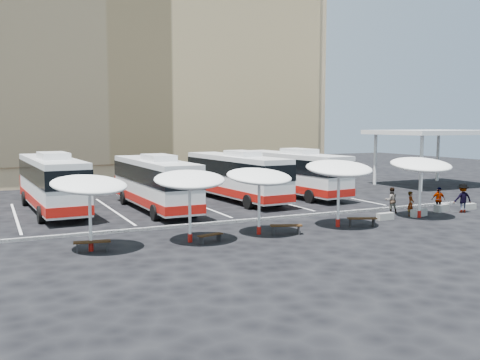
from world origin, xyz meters
name	(u,v)px	position (x,y,z in m)	size (l,w,h in m)	color
ground	(247,223)	(0.00, 0.00, 0.00)	(120.00, 120.00, 0.00)	black
sandstone_building	(119,61)	(0.00, 31.87, 12.63)	(42.00, 18.25, 29.60)	tan
service_canopy	(431,134)	(24.00, 10.00, 4.87)	(10.00, 8.00, 5.20)	silver
curb_divider	(243,221)	(0.00, 0.50, 0.07)	(34.00, 0.25, 0.15)	black
bay_lines	(197,205)	(0.00, 8.00, 0.01)	(24.15, 12.00, 0.01)	white
bus_0	(52,181)	(-9.70, 9.24, 2.02)	(3.37, 12.56, 3.95)	silver
bus_1	(154,181)	(-3.43, 6.99, 1.93)	(2.96, 11.92, 3.77)	silver
bus_2	(236,175)	(3.34, 8.69, 1.94)	(3.44, 12.13, 3.80)	silver
bus_3	(291,172)	(8.54, 9.33, 1.96)	(3.76, 12.28, 3.83)	silver
sunshade_0	(89,185)	(-9.35, -3.14, 3.00)	(4.26, 4.29, 3.54)	silver
sunshade_1	(190,180)	(-4.67, -3.30, 3.05)	(4.07, 4.11, 3.59)	silver
sunshade_2	(259,177)	(-0.78, -3.07, 3.01)	(3.56, 3.60, 3.55)	silver
sunshade_3	(339,169)	(4.16, -3.14, 3.27)	(4.44, 4.47, 3.84)	silver
sunshade_4	(421,165)	(10.46, -2.80, 3.24)	(4.52, 4.56, 3.81)	silver
wood_bench_0	(92,244)	(-9.33, -3.34, 0.38)	(1.66, 0.68, 0.50)	black
wood_bench_1	(210,236)	(-3.82, -3.82, 0.31)	(1.38, 0.68, 0.41)	black
wood_bench_2	(286,227)	(0.48, -3.71, 0.39)	(1.69, 1.03, 0.51)	black
wood_bench_3	(362,220)	(5.44, -3.65, 0.38)	(1.66, 1.05, 0.50)	black
conc_bench_0	(385,216)	(8.04, -2.53, 0.21)	(1.12, 0.37, 0.42)	gray
conc_bench_1	(419,213)	(10.74, -2.49, 0.23)	(1.24, 0.41, 0.46)	gray
conc_bench_2	(442,208)	(13.45, -1.71, 0.24)	(1.27, 0.42, 0.48)	gray
conc_bench_3	(469,206)	(15.78, -1.83, 0.20)	(1.07, 0.36, 0.40)	gray
passenger_0	(411,204)	(10.38, -2.14, 0.77)	(0.56, 0.37, 1.55)	black
passenger_1	(391,200)	(10.01, -0.80, 0.84)	(0.82, 0.64, 1.68)	black
passenger_2	(439,200)	(13.14, -1.72, 0.81)	(0.95, 0.40, 1.62)	black
passenger_3	(463,198)	(14.36, -2.59, 0.95)	(1.22, 0.70, 1.90)	black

